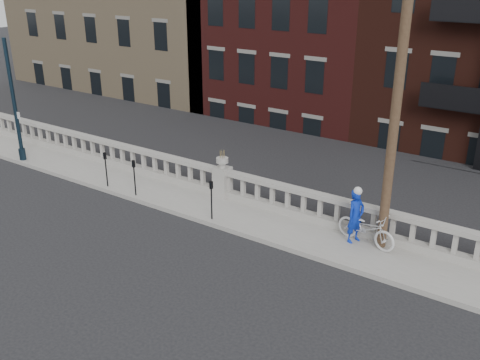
# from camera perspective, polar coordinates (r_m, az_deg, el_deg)

# --- Properties ---
(ground) EXTENTS (120.00, 120.00, 0.00)m
(ground) POSITION_cam_1_polar(r_m,az_deg,el_deg) (17.11, -9.75, -6.45)
(ground) COLOR black
(ground) RESTS_ON ground
(sidewalk) EXTENTS (32.00, 2.20, 0.15)m
(sidewalk) POSITION_cam_1_polar(r_m,az_deg,el_deg) (19.08, -3.54, -2.78)
(sidewalk) COLOR gray
(sidewalk) RESTS_ON ground
(balustrade) EXTENTS (28.00, 0.34, 1.03)m
(balustrade) POSITION_cam_1_polar(r_m,az_deg,el_deg) (19.55, -1.87, -0.32)
(balustrade) COLOR gray
(balustrade) RESTS_ON sidewalk
(planter_pedestal) EXTENTS (0.55, 0.55, 1.76)m
(planter_pedestal) POSITION_cam_1_polar(r_m,az_deg,el_deg) (19.48, -1.88, 0.20)
(planter_pedestal) COLOR gray
(planter_pedestal) RESTS_ON sidewalk
(lower_level) EXTENTS (80.00, 44.00, 20.80)m
(lower_level) POSITION_cam_1_polar(r_m,az_deg,el_deg) (35.55, 17.85, 12.18)
(lower_level) COLOR #605E59
(lower_level) RESTS_ON ground
(utility_pole) EXTENTS (1.60, 0.28, 10.00)m
(utility_pole) POSITION_cam_1_polar(r_m,az_deg,el_deg) (15.16, 16.63, 10.37)
(utility_pole) COLOR #422D1E
(utility_pole) RESTS_ON sidewalk
(streetlight_pole) EXTENTS (0.40, 0.28, 5.20)m
(streetlight_pole) POSITION_cam_1_polar(r_m,az_deg,el_deg) (24.64, -22.79, 6.55)
(streetlight_pole) COLOR black
(streetlight_pole) RESTS_ON sidewalk
(parking_meter_a) EXTENTS (0.10, 0.09, 1.36)m
(parking_meter_a) POSITION_cam_1_polar(r_m,az_deg,el_deg) (20.86, -14.13, 1.51)
(parking_meter_a) COLOR black
(parking_meter_a) RESTS_ON sidewalk
(parking_meter_b) EXTENTS (0.10, 0.09, 1.36)m
(parking_meter_b) POSITION_cam_1_polar(r_m,az_deg,el_deg) (19.81, -11.22, 0.67)
(parking_meter_b) COLOR black
(parking_meter_b) RESTS_ON sidewalk
(parking_meter_c) EXTENTS (0.10, 0.09, 1.36)m
(parking_meter_c) POSITION_cam_1_polar(r_m,az_deg,el_deg) (17.60, -3.07, -1.69)
(parking_meter_c) COLOR black
(parking_meter_c) RESTS_ON sidewalk
(bicycle) EXTENTS (2.07, 1.07, 1.04)m
(bicycle) POSITION_cam_1_polar(r_m,az_deg,el_deg) (16.63, 13.32, -5.03)
(bicycle) COLOR silver
(bicycle) RESTS_ON sidewalk
(cyclist) EXTENTS (0.60, 0.72, 1.69)m
(cyclist) POSITION_cam_1_polar(r_m,az_deg,el_deg) (16.56, 12.24, -3.79)
(cyclist) COLOR #0B28AB
(cyclist) RESTS_ON sidewalk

